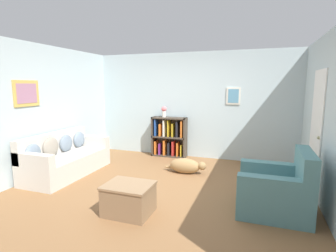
# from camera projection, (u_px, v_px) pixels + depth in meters

# --- Properties ---
(ground_plane) EXTENTS (14.00, 14.00, 0.00)m
(ground_plane) POSITION_uv_depth(u_px,v_px,m) (161.00, 188.00, 4.64)
(ground_plane) COLOR brown
(wall_back) EXTENTS (5.60, 0.13, 2.60)m
(wall_back) POSITION_uv_depth(u_px,v_px,m) (192.00, 105.00, 6.54)
(wall_back) COLOR silver
(wall_back) RESTS_ON ground_plane
(wall_left) EXTENTS (0.13, 5.00, 2.60)m
(wall_left) POSITION_uv_depth(u_px,v_px,m) (42.00, 110.00, 5.27)
(wall_left) COLOR silver
(wall_left) RESTS_ON ground_plane
(wall_right) EXTENTS (0.16, 5.00, 2.60)m
(wall_right) POSITION_uv_depth(u_px,v_px,m) (332.00, 122.00, 3.63)
(wall_right) COLOR silver
(wall_right) RESTS_ON ground_plane
(couch) EXTENTS (0.81, 1.85, 0.84)m
(couch) POSITION_uv_depth(u_px,v_px,m) (65.00, 159.00, 5.33)
(couch) COLOR beige
(couch) RESTS_ON ground_plane
(bookshelf) EXTENTS (0.88, 0.29, 1.00)m
(bookshelf) POSITION_uv_depth(u_px,v_px,m) (169.00, 137.00, 6.66)
(bookshelf) COLOR #42382D
(bookshelf) RESTS_ON ground_plane
(recliner_chair) EXTENTS (0.96, 0.88, 0.92)m
(recliner_chair) POSITION_uv_depth(u_px,v_px,m) (278.00, 190.00, 3.70)
(recliner_chair) COLOR slate
(recliner_chair) RESTS_ON ground_plane
(coffee_table) EXTENTS (0.66, 0.54, 0.43)m
(coffee_table) POSITION_uv_depth(u_px,v_px,m) (129.00, 198.00, 3.68)
(coffee_table) COLOR #846647
(coffee_table) RESTS_ON ground_plane
(dog) EXTENTS (0.91, 0.28, 0.31)m
(dog) POSITION_uv_depth(u_px,v_px,m) (186.00, 166.00, 5.39)
(dog) COLOR #9E7A4C
(dog) RESTS_ON ground_plane
(vase) EXTENTS (0.13, 0.13, 0.27)m
(vase) POSITION_uv_depth(u_px,v_px,m) (164.00, 111.00, 6.58)
(vase) COLOR silver
(vase) RESTS_ON bookshelf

